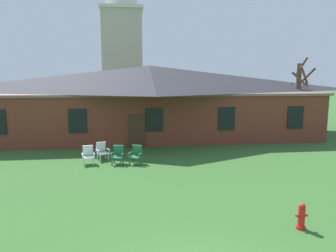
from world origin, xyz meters
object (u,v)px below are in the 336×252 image
object	(u,v)px
lawn_chair_near_door	(102,151)
fire_hydrant	(301,217)
lawn_chair_by_porch	(88,155)
lawn_chair_left_end	(118,154)
lawn_chair_middle	(136,154)

from	to	relation	value
lawn_chair_near_door	fire_hydrant	distance (m)	10.81
lawn_chair_by_porch	lawn_chair_near_door	xyz separation A→B (m)	(0.63, 0.78, 0.00)
lawn_chair_by_porch	lawn_chair_left_end	distance (m)	1.52
lawn_chair_middle	fire_hydrant	xyz separation A→B (m)	(4.73, -7.60, -0.12)
lawn_chair_by_porch	fire_hydrant	bearing A→B (deg)	-47.35
lawn_chair_left_end	lawn_chair_middle	xyz separation A→B (m)	(0.94, -0.08, 0.00)
lawn_chair_by_porch	lawn_chair_middle	distance (m)	2.46
lawn_chair_middle	lawn_chair_near_door	bearing A→B (deg)	151.76
lawn_chair_by_porch	fire_hydrant	xyz separation A→B (m)	(7.19, -7.81, -0.12)
lawn_chair_near_door	lawn_chair_left_end	distance (m)	1.27
lawn_chair_middle	fire_hydrant	size ratio (longest dim) A/B	1.21
lawn_chair_left_end	lawn_chair_middle	bearing A→B (deg)	-4.75
fire_hydrant	lawn_chair_left_end	bearing A→B (deg)	126.45
lawn_chair_middle	fire_hydrant	distance (m)	8.96
lawn_chair_by_porch	lawn_chair_left_end	bearing A→B (deg)	-4.86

